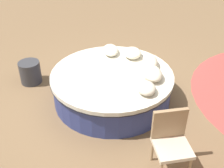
# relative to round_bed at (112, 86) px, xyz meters

# --- Properties ---
(ground_plane) EXTENTS (16.00, 16.00, 0.00)m
(ground_plane) POSITION_rel_round_bed_xyz_m (0.00, 0.00, -0.32)
(ground_plane) COLOR brown
(round_bed) EXTENTS (2.43, 2.43, 0.62)m
(round_bed) POSITION_rel_round_bed_xyz_m (0.00, 0.00, 0.00)
(round_bed) COLOR navy
(round_bed) RESTS_ON ground_plane
(throw_pillow_0) EXTENTS (0.43, 0.34, 0.17)m
(throw_pillow_0) POSITION_rel_round_bed_xyz_m (0.67, 0.54, 0.39)
(throw_pillow_0) COLOR beige
(throw_pillow_0) RESTS_ON round_bed
(throw_pillow_1) EXTENTS (0.56, 0.37, 0.20)m
(throw_pillow_1) POSITION_rel_round_bed_xyz_m (0.22, 0.74, 0.40)
(throw_pillow_1) COLOR beige
(throw_pillow_1) RESTS_ON round_bed
(throw_pillow_2) EXTENTS (0.55, 0.28, 0.20)m
(throw_pillow_2) POSITION_rel_round_bed_xyz_m (-0.26, 0.81, 0.40)
(throw_pillow_2) COLOR beige
(throw_pillow_2) RESTS_ON round_bed
(throw_pillow_3) EXTENTS (0.47, 0.38, 0.19)m
(throw_pillow_3) POSITION_rel_round_bed_xyz_m (-0.65, 0.50, 0.40)
(throw_pillow_3) COLOR beige
(throw_pillow_3) RESTS_ON round_bed
(throw_pillow_4) EXTENTS (0.53, 0.33, 0.16)m
(throw_pillow_4) POSITION_rel_round_bed_xyz_m (-0.85, 0.05, 0.38)
(throw_pillow_4) COLOR beige
(throw_pillow_4) RESTS_ON round_bed
(patio_chair) EXTENTS (0.54, 0.56, 0.98)m
(patio_chair) POSITION_rel_round_bed_xyz_m (1.76, 0.70, 0.24)
(patio_chair) COLOR #997A56
(patio_chair) RESTS_ON ground_plane
(side_table) EXTENTS (0.47, 0.47, 0.50)m
(side_table) POSITION_rel_round_bed_xyz_m (-0.82, -1.76, -0.07)
(side_table) COLOR #333338
(side_table) RESTS_ON ground_plane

